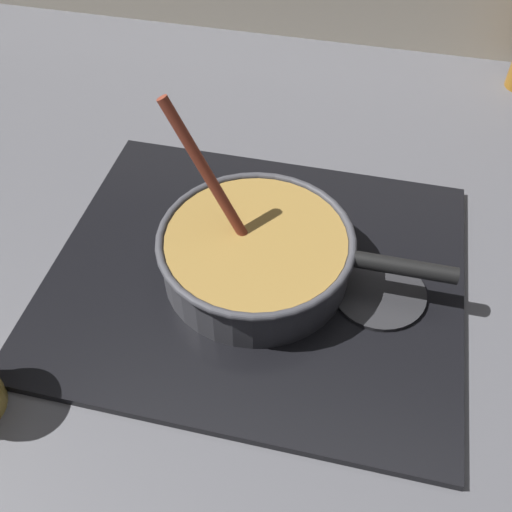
{
  "coord_description": "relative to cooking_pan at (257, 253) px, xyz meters",
  "views": [
    {
      "loc": [
        0.08,
        -0.42,
        0.64
      ],
      "look_at": [
        -0.04,
        0.11,
        0.04
      ],
      "focal_mm": 42.18,
      "sensor_mm": 36.0,
      "label": 1
    }
  ],
  "objects": [
    {
      "name": "hob_plate",
      "position": [
        -0.0,
        -0.0,
        -0.04
      ],
      "size": [
        0.56,
        0.48,
        0.01
      ],
      "primitive_type": "cube",
      "color": "black",
      "rests_on": "ground"
    },
    {
      "name": "cooking_pan",
      "position": [
        0.0,
        0.0,
        0.0
      ],
      "size": [
        0.39,
        0.26,
        0.25
      ],
      "color": "#38383D",
      "rests_on": "hob_plate"
    },
    {
      "name": "spare_burner",
      "position": [
        0.17,
        -0.0,
        -0.04
      ],
      "size": [
        0.13,
        0.13,
        0.01
      ],
      "primitive_type": "cylinder",
      "color": "#262628",
      "rests_on": "hob_plate"
    },
    {
      "name": "burner_ring",
      "position": [
        -0.0,
        -0.0,
        -0.03
      ],
      "size": [
        0.19,
        0.19,
        0.01
      ],
      "primitive_type": "torus",
      "color": "#592D0C",
      "rests_on": "hob_plate"
    },
    {
      "name": "ground",
      "position": [
        0.04,
        -0.11,
        -0.07
      ],
      "size": [
        2.4,
        1.6,
        0.04
      ],
      "primitive_type": "cube",
      "color": "#4C4C51"
    }
  ]
}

